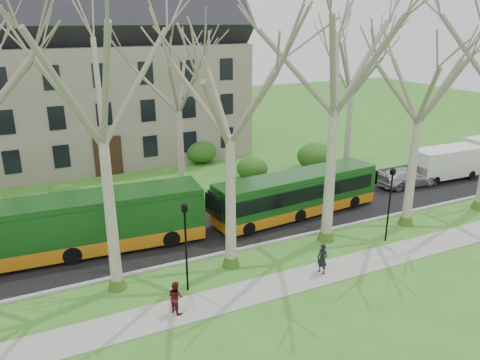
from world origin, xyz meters
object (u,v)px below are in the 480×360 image
object	(u,v)px
van_a	(446,164)
bus_follow	(297,194)
pedestrian_a	(322,259)
pedestrian_b	(176,297)
sedan	(407,177)
bus_lead	(81,224)

from	to	relation	value
van_a	bus_follow	bearing A→B (deg)	-173.62
pedestrian_a	pedestrian_b	xyz separation A→B (m)	(-7.60, -0.02, -0.04)
sedan	bus_follow	bearing A→B (deg)	99.55
sedan	pedestrian_b	distance (m)	22.28
van_a	bus_lead	bearing A→B (deg)	-176.86
bus_lead	sedan	world-z (taller)	bus_lead
bus_lead	bus_follow	size ratio (longest dim) A/B	1.15
bus_follow	pedestrian_b	bearing A→B (deg)	-151.54
van_a	pedestrian_a	bearing A→B (deg)	-153.00
bus_lead	pedestrian_b	distance (m)	8.07
bus_lead	pedestrian_a	distance (m)	12.83
bus_follow	sedan	bearing A→B (deg)	0.59
bus_follow	pedestrian_a	bearing A→B (deg)	-117.21
sedan	pedestrian_a	bearing A→B (deg)	124.70
sedan	van_a	world-z (taller)	van_a
bus_lead	van_a	bearing A→B (deg)	4.58
sedan	bus_lead	bearing A→B (deg)	94.86
bus_lead	sedan	distance (m)	23.63
bus_lead	pedestrian_b	xyz separation A→B (m)	(2.78, -7.52, -0.89)
bus_lead	sedan	bearing A→B (deg)	4.77
pedestrian_b	sedan	bearing A→B (deg)	-89.37
bus_lead	pedestrian_a	size ratio (longest dim) A/B	8.34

